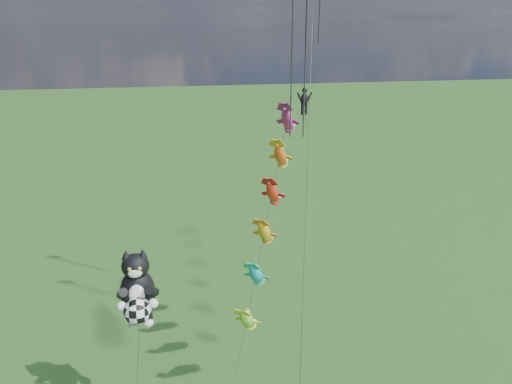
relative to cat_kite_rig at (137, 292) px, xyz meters
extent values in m
cylinder|color=black|center=(-0.31, -1.30, -4.69)|extent=(0.66, 2.71, 6.23)
ellipsoid|color=black|center=(0.00, 0.29, -0.21)|extent=(2.18, 1.92, 2.76)
ellipsoid|color=black|center=(0.00, 0.21, 1.44)|extent=(1.71, 1.61, 1.40)
cone|color=black|center=(-0.43, 0.21, 2.17)|extent=(0.57, 0.57, 0.52)
cone|color=black|center=(0.43, 0.21, 2.17)|extent=(0.57, 0.57, 0.52)
ellipsoid|color=white|center=(0.00, -0.35, 1.31)|extent=(0.79, 0.51, 0.50)
ellipsoid|color=white|center=(0.00, -0.35, 0.05)|extent=(0.91, 0.50, 1.14)
sphere|color=gold|center=(-0.26, -0.41, 1.59)|extent=(0.21, 0.21, 0.21)
sphere|color=gold|center=(0.26, -0.41, 1.59)|extent=(0.21, 0.21, 0.21)
sphere|color=white|center=(-0.82, -0.61, -0.42)|extent=(0.52, 0.52, 0.52)
sphere|color=white|center=(0.82, -0.61, -0.42)|extent=(0.52, 0.52, 0.52)
sphere|color=white|center=(-0.43, 0.16, -2.06)|extent=(0.55, 0.55, 0.55)
sphere|color=white|center=(0.43, 0.16, -2.06)|extent=(0.55, 0.55, 0.55)
sphere|color=white|center=(0.00, -0.87, -0.64)|extent=(1.45, 1.45, 1.45)
cylinder|color=black|center=(7.60, 3.63, 1.21)|extent=(7.30, 14.08, 18.04)
ellipsoid|color=green|center=(6.00, 0.53, -2.76)|extent=(1.59, 2.14, 2.16)
ellipsoid|color=#1981BF|center=(6.82, 2.11, -0.74)|extent=(1.59, 2.14, 2.16)
ellipsoid|color=yellow|center=(7.63, 3.68, 1.28)|extent=(1.59, 2.14, 2.16)
ellipsoid|color=#E54F19|center=(8.44, 5.25, 3.30)|extent=(1.59, 2.14, 2.16)
ellipsoid|color=red|center=(9.26, 6.83, 5.32)|extent=(1.59, 2.14, 2.16)
ellipsoid|color=#D83385|center=(10.07, 8.40, 7.33)|extent=(1.59, 2.14, 2.16)
cylinder|color=black|center=(9.01, -0.57, 5.25)|extent=(4.73, 16.44, 26.12)
cylinder|color=black|center=(9.41, 4.88, 11.02)|extent=(0.08, 0.08, 8.39)
cylinder|color=black|center=(10.20, 4.88, 11.02)|extent=(0.08, 0.08, 8.39)
camera|label=1|loc=(2.25, -24.13, 13.87)|focal=35.00mm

